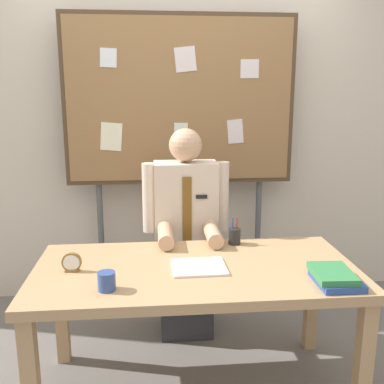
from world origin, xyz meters
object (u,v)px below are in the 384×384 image
at_px(coffee_mug, 107,281).
at_px(person, 186,242).
at_px(desk, 195,282).
at_px(desk_clock, 72,263).
at_px(open_notebook, 199,267).
at_px(book_stack, 335,277).
at_px(bulletin_board, 180,104).
at_px(pen_holder, 234,236).

bearing_deg(coffee_mug, person, 63.49).
height_order(desk, coffee_mug, coffee_mug).
bearing_deg(person, desk_clock, -135.00).
bearing_deg(open_notebook, book_stack, -21.44).
bearing_deg(bulletin_board, open_notebook, -89.22).
xyz_separation_m(bulletin_board, pen_holder, (0.26, -0.78, -0.74)).
relative_size(open_notebook, pen_holder, 1.71).
bearing_deg(book_stack, pen_holder, 121.98).
bearing_deg(desk, pen_holder, 50.92).
xyz_separation_m(book_stack, coffee_mug, (-1.05, 0.03, 0.01)).
xyz_separation_m(desk, desk_clock, (-0.62, 0.00, 0.13)).
xyz_separation_m(book_stack, desk_clock, (-1.25, 0.26, 0.01)).
distance_m(book_stack, coffee_mug, 1.05).
xyz_separation_m(person, coffee_mug, (-0.43, -0.85, 0.13)).
height_order(open_notebook, pen_holder, pen_holder).
bearing_deg(person, open_notebook, -88.64).
bearing_deg(pen_holder, desk_clock, -159.91).
distance_m(desk_clock, pen_holder, 0.94).
height_order(book_stack, coffee_mug, coffee_mug).
relative_size(desk, desk_clock, 16.87).
bearing_deg(pen_holder, person, 131.53).
height_order(book_stack, open_notebook, book_stack).
relative_size(desk_clock, coffee_mug, 1.13).
xyz_separation_m(desk, coffee_mug, (-0.43, -0.23, 0.13)).
distance_m(person, open_notebook, 0.65).
xyz_separation_m(desk, pen_holder, (0.26, 0.32, 0.13)).
distance_m(book_stack, pen_holder, 0.69).
bearing_deg(coffee_mug, open_notebook, 25.85).
bearing_deg(open_notebook, pen_holder, 54.23).
bearing_deg(coffee_mug, pen_holder, 38.98).
bearing_deg(book_stack, desk, 157.46).
relative_size(person, open_notebook, 5.03).
distance_m(person, pen_holder, 0.42).
distance_m(desk_clock, coffee_mug, 0.30).
bearing_deg(open_notebook, desk_clock, 178.11).
bearing_deg(book_stack, person, 125.47).
distance_m(person, bulletin_board, 0.99).
relative_size(desk, book_stack, 6.47).
bearing_deg(coffee_mug, desk_clock, 129.47).
bearing_deg(pen_holder, open_notebook, -125.77).
xyz_separation_m(person, book_stack, (0.63, -0.88, 0.11)).
distance_m(book_stack, open_notebook, 0.66).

